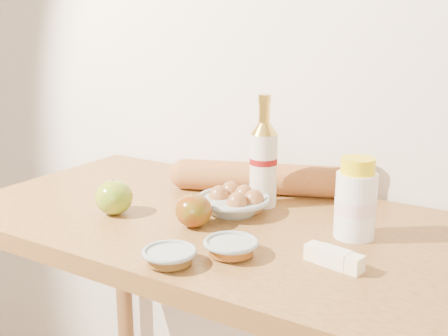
{
  "coord_description": "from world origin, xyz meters",
  "views": [
    {
      "loc": [
        0.57,
        0.24,
        1.31
      ],
      "look_at": [
        0.0,
        1.15,
        1.02
      ],
      "focal_mm": 45.0,
      "sensor_mm": 36.0,
      "label": 1
    }
  ],
  "objects": [
    {
      "name": "syrup_bowl",
      "position": [
        0.09,
        1.03,
        0.92
      ],
      "size": [
        0.13,
        0.13,
        0.03
      ],
      "rotation": [
        0.0,
        0.0,
        -0.32
      ],
      "color": "gray",
      "rests_on": "table"
    },
    {
      "name": "baguette",
      "position": [
        -0.04,
        1.38,
        0.94
      ],
      "size": [
        0.44,
        0.23,
        0.07
      ],
      "rotation": [
        0.0,
        0.0,
        0.36
      ],
      "color": "#BB7339",
      "rests_on": "table"
    },
    {
      "name": "egg_bowl",
      "position": [
        -0.02,
        1.22,
        0.92
      ],
      "size": [
        0.21,
        0.21,
        0.06
      ],
      "rotation": [
        0.0,
        0.0,
        -0.33
      ],
      "color": "#93A09B",
      "rests_on": "table"
    },
    {
      "name": "apple_redgreen_right",
      "position": [
        -0.05,
        1.11,
        0.93
      ],
      "size": [
        0.08,
        0.08,
        0.07
      ],
      "rotation": [
        0.0,
        0.0,
        0.04
      ],
      "color": "#8D0707",
      "rests_on": "table"
    },
    {
      "name": "sugar_bowl",
      "position": [
        0.02,
        0.94,
        0.91
      ],
      "size": [
        0.1,
        0.1,
        0.03
      ],
      "rotation": [
        0.0,
        0.0,
        -0.01
      ],
      "color": "gray",
      "rests_on": "table"
    },
    {
      "name": "back_wall",
      "position": [
        0.0,
        1.51,
        1.3
      ],
      "size": [
        3.5,
        0.02,
        2.6
      ],
      "primitive_type": "cube",
      "color": "silver",
      "rests_on": "ground"
    },
    {
      "name": "apple_yellowgreen",
      "position": [
        -0.23,
        1.08,
        0.94
      ],
      "size": [
        0.11,
        0.11,
        0.08
      ],
      "rotation": [
        0.0,
        0.0,
        -0.42
      ],
      "color": "#9E951F",
      "rests_on": "table"
    },
    {
      "name": "bourbon_bottle",
      "position": [
        0.01,
        1.3,
        1.0
      ],
      "size": [
        0.06,
        0.06,
        0.25
      ],
      "rotation": [
        0.0,
        0.0,
        0.02
      ],
      "color": "beige",
      "rests_on": "table"
    },
    {
      "name": "butter_stick",
      "position": [
        0.26,
        1.08,
        0.91
      ],
      "size": [
        0.11,
        0.05,
        0.03
      ],
      "rotation": [
        0.0,
        0.0,
        -0.18
      ],
      "color": "#FFF8C5",
      "rests_on": "table"
    },
    {
      "name": "table",
      "position": [
        0.0,
        1.18,
        0.78
      ],
      "size": [
        1.2,
        0.6,
        0.9
      ],
      "color": "olive",
      "rests_on": "ground"
    },
    {
      "name": "cream_bottle",
      "position": [
        0.25,
        1.23,
        0.97
      ],
      "size": [
        0.1,
        0.1,
        0.16
      ],
      "rotation": [
        0.0,
        0.0,
        0.39
      ],
      "color": "white",
      "rests_on": "table"
    }
  ]
}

